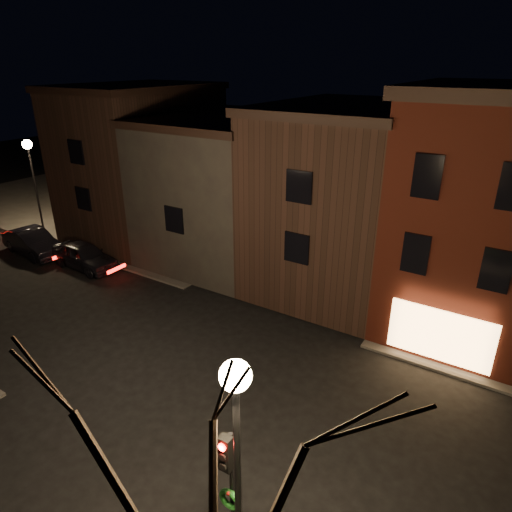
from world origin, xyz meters
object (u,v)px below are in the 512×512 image
at_px(street_lamp_near, 236,424).
at_px(street_lamp_far, 30,161).
at_px(traffic_signal, 229,481).
at_px(parked_car_a, 84,256).
at_px(parked_car_b, 33,242).

height_order(street_lamp_near, street_lamp_far, same).
bearing_deg(traffic_signal, parked_car_a, 151.24).
xyz_separation_m(street_lamp_far, parked_car_b, (2.79, -2.57, -4.37)).
bearing_deg(street_lamp_far, street_lamp_near, -25.83).
bearing_deg(parked_car_a, traffic_signal, -116.56).
relative_size(street_lamp_near, parked_car_a, 1.43).
bearing_deg(street_lamp_near, parked_car_a, 150.84).
height_order(street_lamp_near, parked_car_a, street_lamp_near).
height_order(street_lamp_near, traffic_signal, street_lamp_near).
xyz_separation_m(parked_car_a, parked_car_b, (-4.42, -0.40, 0.04)).
bearing_deg(parked_car_b, parked_car_a, -78.69).
relative_size(street_lamp_far, parked_car_b, 1.31).
relative_size(street_lamp_near, parked_car_b, 1.31).
height_order(parked_car_a, parked_car_b, parked_car_b).
relative_size(parked_car_a, parked_car_b, 0.92).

